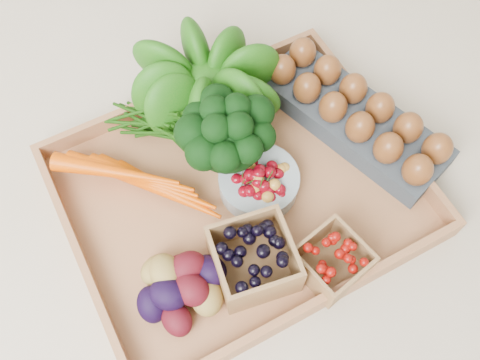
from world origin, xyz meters
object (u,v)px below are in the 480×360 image
cherry_bowl (259,182)px  tray (240,195)px  egg_carton (353,119)px  broccoli (228,147)px

cherry_bowl → tray: bearing=171.6°
tray → egg_carton: 0.24m
broccoli → egg_carton: 0.23m
tray → broccoli: 0.09m
broccoli → cherry_bowl: (0.03, -0.06, -0.04)m
tray → cherry_bowl: bearing=-8.4°
egg_carton → cherry_bowl: bearing=170.4°
broccoli → cherry_bowl: 0.08m
tray → broccoli: size_ratio=3.58×
tray → broccoli: broccoli is taller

